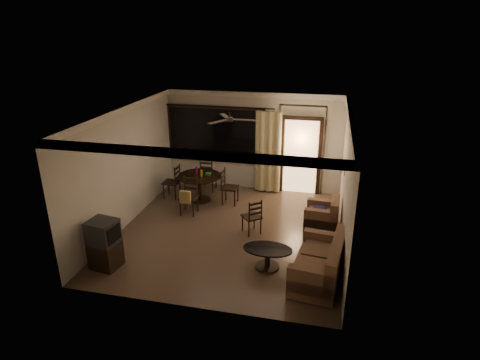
% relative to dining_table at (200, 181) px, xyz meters
% --- Properties ---
extents(ground, '(5.50, 5.50, 0.00)m').
position_rel_dining_table_xyz_m(ground, '(1.23, -1.54, -0.57)').
color(ground, '#7F6651').
rests_on(ground, ground).
extents(room_shell, '(5.50, 6.70, 5.50)m').
position_rel_dining_table_xyz_m(room_shell, '(1.82, 0.23, 1.26)').
color(room_shell, beige).
rests_on(room_shell, ground).
extents(dining_table, '(1.16, 1.16, 0.95)m').
position_rel_dining_table_xyz_m(dining_table, '(0.00, 0.00, 0.00)').
color(dining_table, black).
rests_on(dining_table, ground).
extents(dining_chair_west, '(0.43, 0.43, 0.95)m').
position_rel_dining_table_xyz_m(dining_chair_west, '(-0.81, 0.02, -0.29)').
color(dining_chair_west, black).
rests_on(dining_chair_west, ground).
extents(dining_chair_east, '(0.43, 0.43, 0.95)m').
position_rel_dining_table_xyz_m(dining_chair_east, '(0.83, -0.02, -0.29)').
color(dining_chair_east, black).
rests_on(dining_chair_east, ground).
extents(dining_chair_south, '(0.43, 0.49, 0.95)m').
position_rel_dining_table_xyz_m(dining_chair_south, '(-0.02, -0.86, -0.27)').
color(dining_chair_south, black).
rests_on(dining_chair_south, ground).
extents(dining_chair_north, '(0.43, 0.43, 0.95)m').
position_rel_dining_table_xyz_m(dining_chair_north, '(0.01, 0.75, -0.29)').
color(dining_chair_north, black).
rests_on(dining_chair_north, ground).
extents(tv_cabinet, '(0.59, 0.55, 1.01)m').
position_rel_dining_table_xyz_m(tv_cabinet, '(-0.82, -3.48, -0.07)').
color(tv_cabinet, black).
rests_on(tv_cabinet, ground).
extents(sofa, '(1.03, 1.65, 0.83)m').
position_rel_dining_table_xyz_m(sofa, '(3.34, -3.03, -0.24)').
color(sofa, '#482F21').
rests_on(sofa, ground).
extents(armchair, '(0.79, 0.79, 0.75)m').
position_rel_dining_table_xyz_m(armchair, '(3.32, -0.91, -0.26)').
color(armchair, '#482F21').
rests_on(armchair, ground).
extents(coffee_table, '(0.97, 0.58, 0.43)m').
position_rel_dining_table_xyz_m(coffee_table, '(2.30, -2.81, -0.29)').
color(coffee_table, black).
rests_on(coffee_table, ground).
extents(side_chair, '(0.54, 0.54, 0.87)m').
position_rel_dining_table_xyz_m(side_chair, '(1.73, -1.50, -0.32)').
color(side_chair, black).
rests_on(side_chair, ground).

